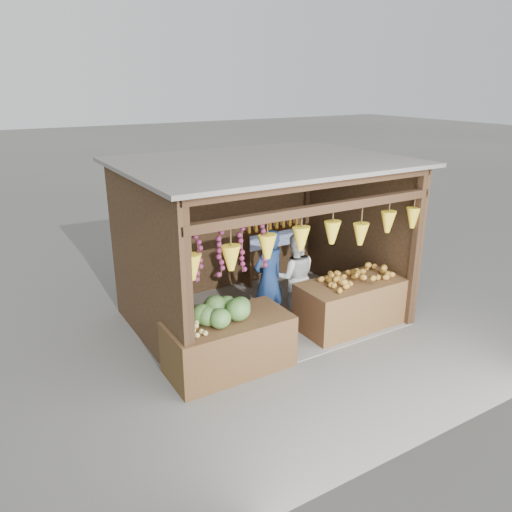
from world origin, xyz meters
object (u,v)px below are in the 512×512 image
at_px(counter_left, 229,344).
at_px(woman_standing, 295,276).
at_px(counter_right, 351,304).
at_px(man_standing, 269,279).
at_px(vendor_seated, 167,292).

bearing_deg(counter_left, woman_standing, 27.19).
bearing_deg(counter_left, counter_right, 3.34).
distance_m(man_standing, woman_standing, 0.55).
bearing_deg(vendor_seated, counter_left, 112.34).
xyz_separation_m(man_standing, woman_standing, (0.54, 0.04, -0.08)).
relative_size(counter_left, vendor_seated, 1.70).
bearing_deg(counter_right, vendor_seated, 157.05).
bearing_deg(woman_standing, counter_right, 153.42).
bearing_deg(woman_standing, counter_left, 51.59).
relative_size(counter_left, woman_standing, 1.16).
bearing_deg(counter_right, woman_standing, 129.02).
height_order(man_standing, vendor_seated, man_standing).
bearing_deg(vendor_seated, man_standing, 169.83).
xyz_separation_m(counter_left, vendor_seated, (-0.38, 1.27, 0.39)).
distance_m(counter_right, vendor_seated, 2.94).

